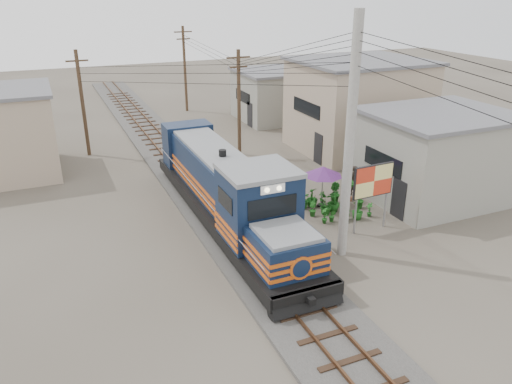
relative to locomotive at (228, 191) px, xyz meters
name	(u,v)px	position (x,y,z in m)	size (l,w,h in m)	color
ground	(263,264)	(0.00, -4.11, -1.73)	(120.00, 120.00, 0.00)	#473F35
ballast	(193,182)	(0.00, 5.89, -1.65)	(3.60, 70.00, 0.16)	#595651
track	(193,179)	(0.00, 5.89, -1.47)	(1.15, 70.00, 0.12)	#51331E
locomotive	(228,191)	(0.00, 0.00, 0.00)	(2.93, 15.97, 3.96)	black
utility_pole_main	(350,142)	(3.50, -4.61, 3.27)	(0.40, 0.40, 10.00)	#9E9B93
wooden_pole_mid	(239,101)	(4.50, 9.89, 1.95)	(1.60, 0.24, 7.00)	#4C3826
wooden_pole_far	(185,68)	(4.80, 23.89, 2.20)	(1.60, 0.24, 7.50)	#4C3826
wooden_pole_left	(82,102)	(-5.00, 13.89, 1.95)	(1.60, 0.24, 7.00)	#4C3826
power_lines	(192,54)	(-0.14, 4.38, 5.84)	(9.65, 19.00, 3.30)	black
shophouse_front	(437,155)	(11.50, -1.11, 0.63)	(7.35, 6.30, 4.70)	gray
shophouse_mid	(358,105)	(12.50, 7.89, 1.38)	(8.40, 7.35, 6.20)	tan
shophouse_back	(275,95)	(11.00, 17.89, 0.38)	(6.30, 6.30, 4.20)	gray
shophouse_left	(0,133)	(-10.00, 11.89, 0.88)	(6.30, 6.30, 5.20)	tan
billboard	(373,183)	(5.91, -3.21, 0.68)	(2.12, 0.22, 3.28)	#99999E
market_umbrella	(323,171)	(5.23, 0.08, 0.22)	(2.10, 2.10, 2.22)	black
vendor	(353,180)	(7.65, 0.83, -0.90)	(0.61, 0.40, 1.66)	black
plant_nursery	(330,203)	(5.27, -0.66, -1.26)	(3.32, 3.05, 1.10)	#1B5919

